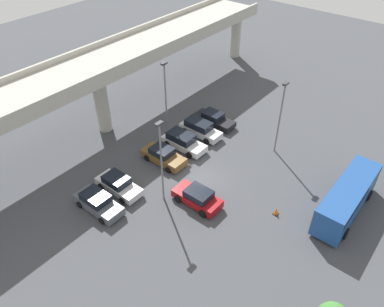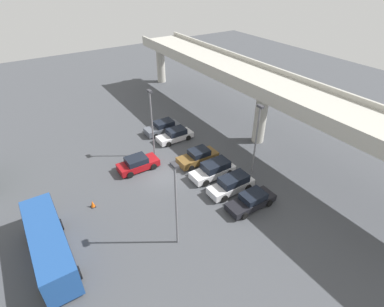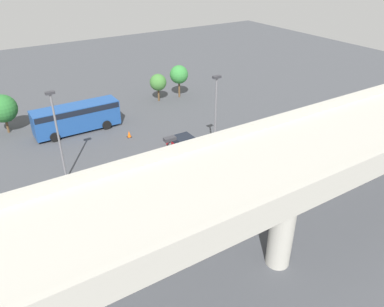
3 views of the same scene
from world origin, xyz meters
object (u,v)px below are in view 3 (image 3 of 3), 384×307
object	(u,v)px
lamp_post_near_aisle	(171,184)
traffic_cone	(129,134)
parked_car_3	(201,184)
parked_car_1	(257,167)
tree_front_left	(179,75)
parked_car_4	(168,195)
tree_front_right	(3,109)
lamp_post_by_overpass	(216,113)
parked_car_5	(133,208)
parked_car_0	(277,157)
parked_car_2	(186,146)
tree_front_centre	(158,82)
lamp_post_mid_lot	(57,130)
shuttle_bus	(76,116)
parked_car_6	(97,224)

from	to	relation	value
lamp_post_near_aisle	traffic_cone	size ratio (longest dim) A/B	11.10
parked_car_3	lamp_post_near_aisle	distance (m)	7.18
parked_car_1	tree_front_left	size ratio (longest dim) A/B	1.10
lamp_post_near_aisle	tree_front_left	xyz separation A→B (m)	(-14.32, -23.31, -1.57)
parked_car_4	tree_front_right	distance (m)	21.68
lamp_post_by_overpass	tree_front_left	distance (m)	17.11
parked_car_4	traffic_cone	size ratio (longest dim) A/B	6.89
lamp_post_by_overpass	parked_car_5	bearing A→B (deg)	20.12
parked_car_0	lamp_post_near_aisle	world-z (taller)	lamp_post_near_aisle
parked_car_2	parked_car_5	size ratio (longest dim) A/B	0.91
parked_car_2	parked_car_3	size ratio (longest dim) A/B	0.95
parked_car_2	parked_car_5	distance (m)	10.39
parked_car_0	tree_front_centre	size ratio (longest dim) A/B	1.35
lamp_post_mid_lot	tree_front_centre	bearing A→B (deg)	-141.63
tree_front_left	tree_front_right	bearing A→B (deg)	-1.45
parked_car_2	lamp_post_mid_lot	distance (m)	11.69
shuttle_bus	tree_front_left	size ratio (longest dim) A/B	2.11
tree_front_centre	tree_front_right	size ratio (longest dim) A/B	0.84
lamp_post_by_overpass	parked_car_6	bearing A→B (deg)	16.44
parked_car_1	tree_front_right	distance (m)	26.42
parked_car_0	parked_car_4	bearing A→B (deg)	89.98
lamp_post_mid_lot	lamp_post_near_aisle	bearing A→B (deg)	108.36
tree_front_left	tree_front_right	size ratio (longest dim) A/B	1.01
parked_car_1	lamp_post_mid_lot	xyz separation A→B (m)	(14.14, -8.03, 3.86)
parked_car_6	parked_car_2	bearing A→B (deg)	-59.99
traffic_cone	lamp_post_mid_lot	bearing A→B (deg)	30.00
lamp_post_mid_lot	lamp_post_by_overpass	bearing A→B (deg)	161.29
parked_car_6	lamp_post_near_aisle	distance (m)	6.59
parked_car_1	tree_front_left	bearing A→B (deg)	-11.35
parked_car_1	tree_front_right	size ratio (longest dim) A/B	1.10
parked_car_4	lamp_post_near_aisle	distance (m)	5.64
parked_car_4	lamp_post_by_overpass	xyz separation A→B (m)	(-6.78, -3.49, 3.90)
shuttle_bus	parked_car_6	bearing A→B (deg)	76.87
parked_car_5	lamp_post_mid_lot	bearing A→B (deg)	18.83
tree_front_centre	lamp_post_mid_lot	bearing A→B (deg)	38.37
parked_car_1	tree_front_centre	xyz separation A→B (m)	(-1.09, -20.10, 1.71)
parked_car_2	lamp_post_by_overpass	size ratio (longest dim) A/B	0.55
parked_car_5	lamp_post_near_aisle	size ratio (longest dim) A/B	0.62
parked_car_5	tree_front_centre	distance (m)	23.52
parked_car_1	parked_car_6	distance (m)	14.20
parked_car_0	lamp_post_by_overpass	distance (m)	6.91
lamp_post_near_aisle	lamp_post_mid_lot	distance (m)	12.10
parked_car_0	shuttle_bus	size ratio (longest dim) A/B	0.53
parked_car_5	parked_car_6	bearing A→B (deg)	92.25
parked_car_3	parked_car_5	bearing A→B (deg)	90.41
parked_car_2	traffic_cone	xyz separation A→B (m)	(3.17, -5.97, -0.40)
parked_car_0	tree_front_left	xyz separation A→B (m)	(-1.35, -19.50, 2.27)
tree_front_left	parked_car_1	bearing A→B (deg)	78.65
parked_car_5	parked_car_6	size ratio (longest dim) A/B	1.00
parked_car_2	parked_car_6	size ratio (longest dim) A/B	0.91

